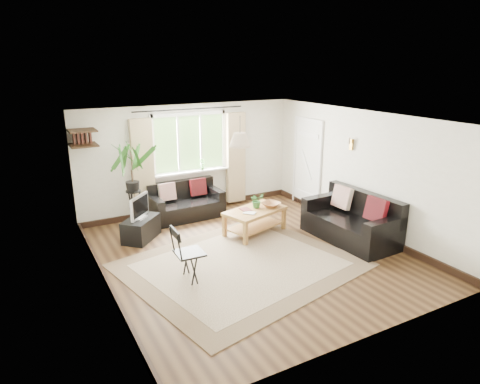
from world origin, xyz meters
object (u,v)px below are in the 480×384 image
sofa_right (350,219)px  coffee_table (255,221)px  palm_stand (133,187)px  sofa_back (186,201)px  folding_chair (190,254)px  tv_stand (141,229)px

sofa_right → coffee_table: (-1.42, 1.15, -0.18)m
sofa_right → coffee_table: bearing=-131.4°
sofa_right → palm_stand: 4.28m
sofa_back → palm_stand: palm_stand is taller
sofa_back → coffee_table: size_ratio=1.28×
sofa_back → folding_chair: size_ratio=1.74×
sofa_back → coffee_table: sofa_back is taller
sofa_right → palm_stand: palm_stand is taller
sofa_back → folding_chair: 2.83m
tv_stand → folding_chair: folding_chair is taller
coffee_table → palm_stand: 2.51m
coffee_table → folding_chair: bearing=-147.9°
coffee_table → tv_stand: coffee_table is taller
coffee_table → palm_stand: bearing=146.0°
sofa_back → coffee_table: 1.72m
coffee_table → palm_stand: size_ratio=0.69×
sofa_right → folding_chair: size_ratio=2.05×
sofa_right → tv_stand: size_ratio=2.31×
folding_chair → coffee_table: bearing=-55.7°
coffee_table → sofa_back: bearing=119.9°
coffee_table → sofa_right: bearing=-38.9°
sofa_right → coffee_table: size_ratio=1.51×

